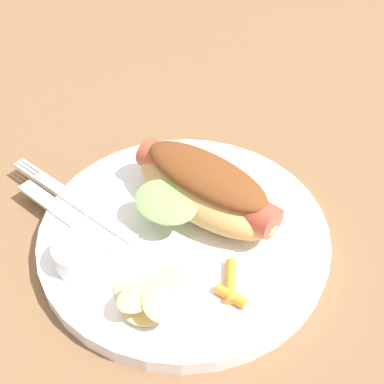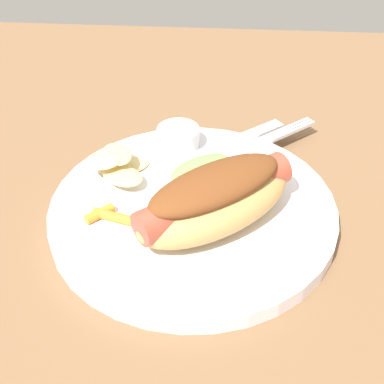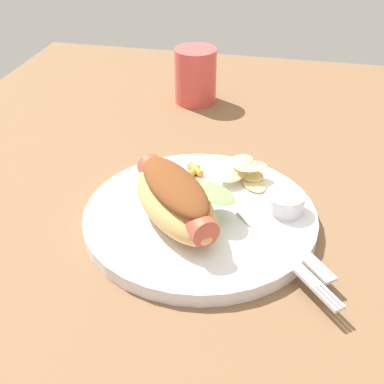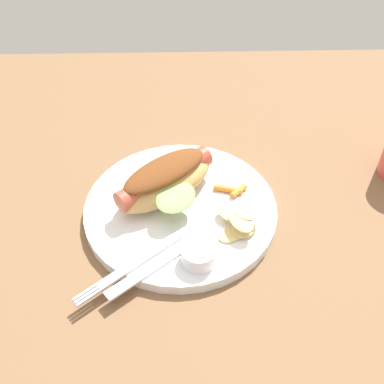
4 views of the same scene
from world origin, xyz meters
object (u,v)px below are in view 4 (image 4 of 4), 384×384
Objects in this scene: sauce_ramekin at (199,254)px; carrot_garnish at (232,190)px; plate at (181,211)px; knife at (153,267)px; fork at (136,263)px; chips_pile at (239,222)px; hot_dog at (166,180)px.

sauce_ramekin is 0.91× the size of carrot_garnish.
sauce_ramekin is at bearing 103.38° from plate.
carrot_garnish reaches higher than knife.
carrot_garnish reaches higher than fork.
sauce_ramekin is 7.78cm from fork.
sauce_ramekin is 0.33× the size of knife.
chips_pile is (-13.12, -5.57, 1.00)cm from fork.
fork is at bearing 34.81° from hot_dog.
knife is 12.65cm from chips_pile.
fork is at bearing 23.02° from chips_pile.
carrot_garnish is (-5.12, -11.78, -0.69)cm from sauce_ramekin.
hot_dog is at bearing -51.01° from plate.
knife is 1.83× the size of chips_pile.
hot_dog is 12.40cm from sauce_ramekin.
hot_dog reaches higher than carrot_garnish.
sauce_ramekin is 0.59× the size of chips_pile.
fork is (5.53, 9.57, 1.00)cm from plate.
plate is 9.63cm from sauce_ramekin.
fork is 1.84× the size of chips_pile.
knife is (5.59, 0.98, -0.95)cm from sauce_ramekin.
hot_dog is at bearing -135.53° from knife.
sauce_ramekin reaches higher than fork.
sauce_ramekin is 12.87cm from carrot_garnish.
fork is at bearing -54.21° from knife.
carrot_garnish is (0.28, -6.61, -0.75)cm from chips_pile.
sauce_ramekin reaches higher than carrot_garnish.
hot_dog is 1.18× the size of fork.
carrot_garnish is (-7.30, -2.60, 1.25)cm from plate.
hot_dog is 3.66× the size of sauce_ramekin.
carrot_garnish is (-9.24, -0.21, -2.41)cm from hot_dog.
sauce_ramekin is (-4.12, 11.57, -1.73)cm from hot_dog.
sauce_ramekin is 0.32× the size of fork.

